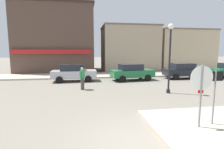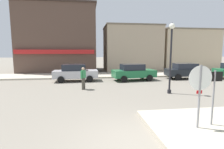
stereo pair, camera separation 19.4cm
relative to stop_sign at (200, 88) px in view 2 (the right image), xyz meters
The scene contains 12 objects.
ground_plane 2.69m from the stop_sign, 167.22° to the right, with size 160.00×160.00×0.00m, color gray.
kerb_far 14.59m from the stop_sign, 98.57° to the left, with size 80.00×4.00×0.15m, color #B7AD99.
stop_sign is the anchor object (origin of this frame).
one_way_sign 0.69m from the stop_sign, 14.15° to the left, with size 0.60×0.06×2.10m.
lamp_post 5.78m from the stop_sign, 73.65° to the left, with size 0.36×0.36×4.54m.
parked_car_nearest 12.12m from the stop_sign, 113.81° to the left, with size 4.06×2.00×1.56m.
parked_car_second 10.78m from the stop_sign, 87.11° to the left, with size 4.17×2.22×1.56m.
parked_car_third 12.57m from the stop_sign, 61.24° to the left, with size 4.07×2.01×1.56m.
pedestrian_crossing_near 8.41m from the stop_sign, 118.84° to the left, with size 0.37×0.52×1.61m.
building_corner_shop 21.78m from the stop_sign, 110.36° to the left, with size 9.91×8.26×8.69m.
building_storefront_left_near 19.78m from the stop_sign, 82.79° to the left, with size 7.68×5.99×6.25m.
building_storefront_left_mid 22.59m from the stop_sign, 61.66° to the left, with size 8.24×6.12×5.87m.
Camera 2 is at (-1.49, -4.76, 2.74)m, focal length 28.00 mm.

